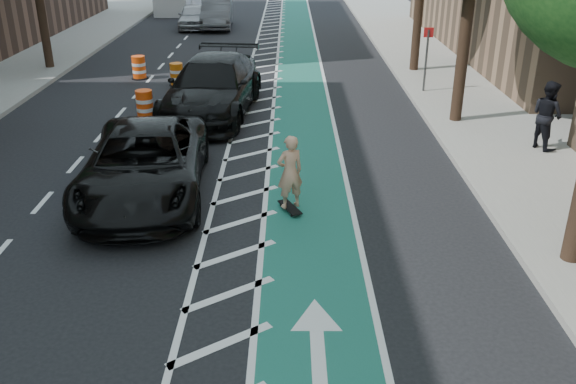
{
  "coord_description": "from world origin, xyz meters",
  "views": [
    {
      "loc": [
        2.56,
        -10.44,
        6.04
      ],
      "look_at": [
        2.54,
        0.57,
        1.1
      ],
      "focal_mm": 38.0,
      "sensor_mm": 36.0,
      "label": 1
    }
  ],
  "objects_px": {
    "suv_far": "(213,87)",
    "barrel_a": "(145,105)",
    "suv_near": "(145,163)",
    "skateboarder": "(290,172)"
  },
  "relations": [
    {
      "from": "suv_far",
      "to": "suv_near",
      "type": "bearing_deg",
      "value": -91.15
    },
    {
      "from": "barrel_a",
      "to": "suv_near",
      "type": "bearing_deg",
      "value": -77.5
    },
    {
      "from": "barrel_a",
      "to": "skateboarder",
      "type": "bearing_deg",
      "value": -55.84
    },
    {
      "from": "suv_near",
      "to": "barrel_a",
      "type": "relative_size",
      "value": 6.26
    },
    {
      "from": "suv_far",
      "to": "barrel_a",
      "type": "xyz_separation_m",
      "value": [
        -2.2,
        -0.49,
        -0.49
      ]
    },
    {
      "from": "skateboarder",
      "to": "suv_far",
      "type": "bearing_deg",
      "value": -96.01
    },
    {
      "from": "skateboarder",
      "to": "suv_near",
      "type": "height_order",
      "value": "skateboarder"
    },
    {
      "from": "suv_far",
      "to": "skateboarder",
      "type": "bearing_deg",
      "value": -65.16
    },
    {
      "from": "skateboarder",
      "to": "suv_near",
      "type": "bearing_deg",
      "value": -39.09
    },
    {
      "from": "suv_far",
      "to": "barrel_a",
      "type": "bearing_deg",
      "value": -161.47
    }
  ]
}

